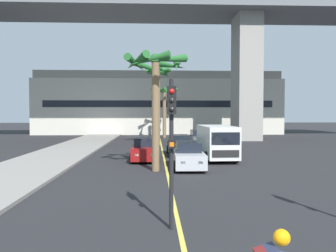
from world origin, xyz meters
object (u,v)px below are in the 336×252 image
Objects in this scene: car_queue_fourth at (199,138)px; delivery_van at (217,141)px; car_queue_second at (145,150)px; traffic_light_median_near at (172,133)px; palm_tree_near_median at (158,83)px; car_queue_third at (188,156)px; palm_tree_far_median at (155,76)px; palm_tree_mid_median at (164,97)px; car_queue_front at (180,146)px.

car_queue_fourth is 10.07m from delivery_van.
car_queue_fourth is at bearing 63.44° from car_queue_second.
palm_tree_near_median is (-0.08, 24.03, 3.53)m from traffic_light_median_near.
delivery_van reaches higher than car_queue_third.
car_queue_fourth is 0.63× the size of palm_tree_far_median.
car_queue_third is at bearing -88.43° from palm_tree_mid_median.
traffic_light_median_near is 34.67m from palm_tree_mid_median.
car_queue_second is at bearing -116.56° from car_queue_fourth.
palm_tree_near_median reaches higher than car_queue_front.
car_queue_front is 1.00× the size of car_queue_third.
car_queue_fourth is 12.01m from palm_tree_mid_median.
delivery_van is (2.35, 3.52, 0.57)m from car_queue_third.
car_queue_second is 6.34m from palm_tree_far_median.
car_queue_third is 14.85m from palm_tree_near_median.
traffic_light_median_near is 24.29m from palm_tree_near_median.
traffic_light_median_near is 9.74m from palm_tree_far_median.
traffic_light_median_near reaches higher than delivery_van.
car_queue_second is 0.62× the size of palm_tree_mid_median.
car_queue_fourth is (2.43, 13.58, 0.00)m from car_queue_third.
traffic_light_median_near is 0.53× the size of palm_tree_near_median.
palm_tree_mid_median is (-3.09, 10.63, 4.66)m from car_queue_fourth.
car_queue_second is 0.63× the size of palm_tree_far_median.
car_queue_fourth is 0.78× the size of delivery_van.
palm_tree_far_median reaches higher than traffic_light_median_near.
palm_tree_mid_median reaches higher than car_queue_front.
palm_tree_near_median is (1.05, 10.30, 5.53)m from car_queue_second.
traffic_light_median_near is at bearing -91.44° from palm_tree_mid_median.
car_queue_second is 11.74m from palm_tree_near_median.
palm_tree_mid_median reaches higher than car_queue_third.
palm_tree_near_median is 14.67m from palm_tree_far_median.
palm_tree_mid_median is (-0.61, 18.22, 4.66)m from car_queue_front.
car_queue_front is 18.82m from palm_tree_mid_median.
palm_tree_near_median is 10.60m from palm_tree_mid_median.
palm_tree_near_median reaches higher than palm_tree_far_median.
palm_tree_mid_median reaches higher than delivery_van.
car_queue_third is at bearing 26.18° from palm_tree_far_median.
delivery_van is (2.40, -2.47, 0.57)m from car_queue_front.
traffic_light_median_near is at bearing -95.18° from car_queue_front.
car_queue_front is at bearing 74.78° from palm_tree_far_median.
car_queue_front is at bearing -78.55° from palm_tree_near_median.
delivery_van reaches higher than car_queue_fourth.
palm_tree_mid_median is at bearing 91.92° from car_queue_front.
car_queue_second is 21.43m from palm_tree_mid_median.
delivery_van is at bearing 56.29° from car_queue_third.
car_queue_third and car_queue_fourth have the same top height.
traffic_light_median_near is at bearing -87.50° from palm_tree_far_median.
car_queue_front is at bearing 84.82° from traffic_light_median_near.
car_queue_fourth is at bearing 71.89° from car_queue_front.
palm_tree_mid_median reaches higher than car_queue_fourth.
traffic_light_median_near is at bearing -98.43° from car_queue_third.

